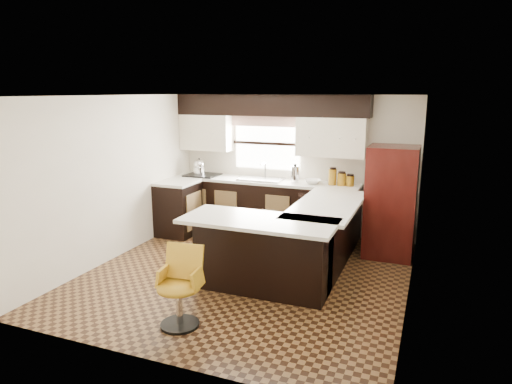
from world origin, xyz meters
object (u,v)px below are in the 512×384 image
at_px(refrigerator, 391,202).
at_px(bar_chair, 179,288).
at_px(peninsula_return, 263,255).
at_px(peninsula_long, 322,237).

distance_m(refrigerator, bar_chair, 3.58).
bearing_deg(peninsula_return, bar_chair, -112.84).
height_order(peninsula_long, refrigerator, refrigerator).
xyz_separation_m(peninsula_long, refrigerator, (0.82, 0.88, 0.39)).
distance_m(peninsula_return, refrigerator, 2.32).
relative_size(peninsula_return, refrigerator, 0.99).
distance_m(peninsula_return, bar_chair, 1.29).
bearing_deg(refrigerator, peninsula_return, -126.00).
bearing_deg(peninsula_long, refrigerator, 46.91).
bearing_deg(bar_chair, peninsula_long, 58.00).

